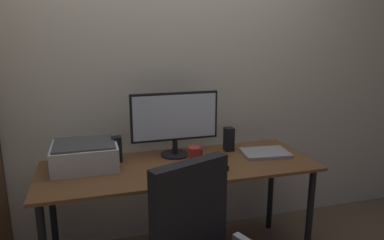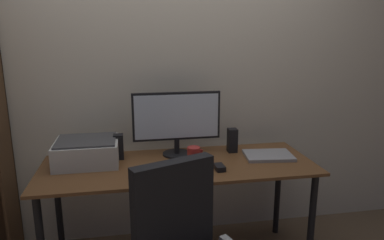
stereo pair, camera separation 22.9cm
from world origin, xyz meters
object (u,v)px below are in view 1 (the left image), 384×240
object	(u,v)px
laptop	(265,153)
desk	(180,176)
monitor	(175,120)
printer	(85,155)
speaker_left	(117,149)
mouse	(222,166)
coffee_mug	(194,155)
speaker_right	(229,139)
keyboard	(191,172)

from	to	relation	value
laptop	desk	bearing A→B (deg)	-171.65
monitor	printer	distance (m)	0.63
monitor	speaker_left	bearing A→B (deg)	-178.87
mouse	laptop	distance (m)	0.43
mouse	speaker_left	world-z (taller)	speaker_left
mouse	laptop	world-z (taller)	mouse
coffee_mug	speaker_right	size ratio (longest dim) A/B	0.62
coffee_mug	printer	distance (m)	0.70
laptop	printer	bearing A→B (deg)	-178.49
laptop	speaker_left	world-z (taller)	speaker_left
monitor	mouse	world-z (taller)	monitor
monitor	laptop	bearing A→B (deg)	-14.67
desk	keyboard	bearing A→B (deg)	-79.86
monitor	coffee_mug	distance (m)	0.28
mouse	coffee_mug	xyz separation A→B (m)	(-0.13, 0.16, 0.04)
mouse	coffee_mug	bearing A→B (deg)	127.61
speaker_right	printer	xyz separation A→B (m)	(-1.00, -0.05, -0.00)
desk	keyboard	distance (m)	0.19
keyboard	speaker_left	distance (m)	0.54
mouse	speaker_left	bearing A→B (deg)	149.71
monitor	speaker_right	size ratio (longest dim) A/B	3.54
speaker_left	speaker_right	bearing A→B (deg)	0.00
laptop	coffee_mug	bearing A→B (deg)	-172.31
monitor	speaker_right	world-z (taller)	monitor
keyboard	speaker_left	world-z (taller)	speaker_left
monitor	laptop	size ratio (longest dim) A/B	1.88
desk	keyboard	xyz separation A→B (m)	(0.03, -0.17, 0.09)
coffee_mug	laptop	world-z (taller)	coffee_mug
mouse	printer	xyz separation A→B (m)	(-0.82, 0.27, 0.06)
keyboard	printer	size ratio (longest dim) A/B	0.72
mouse	printer	size ratio (longest dim) A/B	0.24
mouse	speaker_right	world-z (taller)	speaker_right
laptop	printer	size ratio (longest dim) A/B	0.80
printer	mouse	bearing A→B (deg)	-18.30
desk	mouse	xyz separation A→B (m)	(0.23, -0.15, 0.10)
keyboard	speaker_right	xyz separation A→B (m)	(0.38, 0.34, 0.08)
mouse	printer	distance (m)	0.86
speaker_left	coffee_mug	bearing A→B (deg)	-18.75
monitor	mouse	distance (m)	0.46
speaker_right	printer	size ratio (longest dim) A/B	0.43
monitor	speaker_right	xyz separation A→B (m)	(0.40, -0.01, -0.17)
laptop	mouse	bearing A→B (deg)	-150.31
laptop	speaker_right	size ratio (longest dim) A/B	1.88
desk	keyboard	world-z (taller)	keyboard
mouse	coffee_mug	size ratio (longest dim) A/B	0.91
keyboard	speaker_left	xyz separation A→B (m)	(-0.41, 0.34, 0.08)
laptop	speaker_right	distance (m)	0.27
laptop	speaker_right	xyz separation A→B (m)	(-0.21, 0.15, 0.07)
keyboard	mouse	xyz separation A→B (m)	(0.20, 0.02, 0.01)
coffee_mug	laptop	distance (m)	0.53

